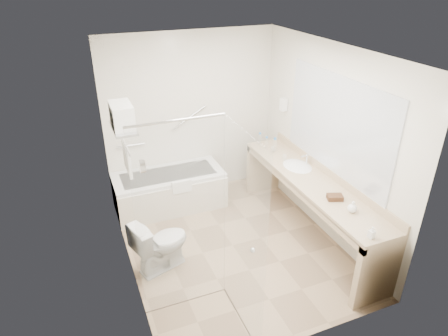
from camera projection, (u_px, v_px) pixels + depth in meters
name	position (u px, v px, depth m)	size (l,w,h in m)	color
floor	(233.00, 245.00, 5.24)	(3.20, 3.20, 0.00)	tan
ceiling	(235.00, 51.00, 4.10)	(2.60, 3.20, 0.10)	white
wall_back	(191.00, 117.00, 5.99)	(2.60, 0.10, 2.50)	beige
wall_front	(309.00, 237.00, 3.35)	(2.60, 0.10, 2.50)	beige
wall_left	(121.00, 180.00, 4.23)	(0.10, 3.20, 2.50)	beige
wall_right	(327.00, 143.00, 5.10)	(0.10, 3.20, 2.50)	beige
bathtub	(170.00, 190.00, 5.97)	(1.60, 0.73, 0.59)	silver
grab_bar_short	(131.00, 145.00, 5.77)	(0.03, 0.03, 0.40)	silver
grab_bar_long	(189.00, 118.00, 5.94)	(0.03, 0.03, 0.60)	silver
shower_enclosure	(211.00, 228.00, 3.78)	(0.96, 0.91, 2.11)	silver
towel_shelf	(123.00, 123.00, 4.33)	(0.24, 0.55, 0.81)	silver
vanity_counter	(310.00, 194.00, 5.17)	(0.55, 2.70, 0.95)	tan
sink	(297.00, 168.00, 5.42)	(0.40, 0.52, 0.14)	silver
faucet	(307.00, 159.00, 5.42)	(0.03, 0.03, 0.14)	silver
mirror	(336.00, 125.00, 4.84)	(0.02, 2.00, 1.20)	silver
hairdryer_unit	(284.00, 105.00, 5.86)	(0.08, 0.10, 0.18)	white
toilet	(161.00, 244.00, 4.73)	(0.39, 0.69, 0.68)	silver
amenity_basket	(335.00, 197.00, 4.63)	(0.18, 0.12, 0.06)	#4B2D1A
soap_bottle_a	(371.00, 235.00, 3.99)	(0.06, 0.13, 0.06)	white
soap_bottle_b	(352.00, 208.00, 4.39)	(0.10, 0.13, 0.10)	white
water_bottle_left	(267.00, 143.00, 5.91)	(0.06, 0.06, 0.18)	silver
water_bottle_mid	(275.00, 145.00, 5.78)	(0.07, 0.07, 0.22)	silver
water_bottle_right	(260.00, 139.00, 6.02)	(0.06, 0.06, 0.19)	silver
drinking_glass_near	(273.00, 149.00, 5.80)	(0.06, 0.06, 0.08)	silver
drinking_glass_far	(284.00, 157.00, 5.56)	(0.06, 0.06, 0.08)	silver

